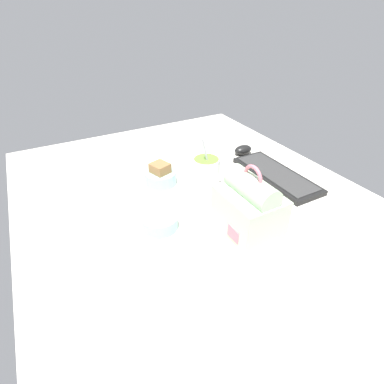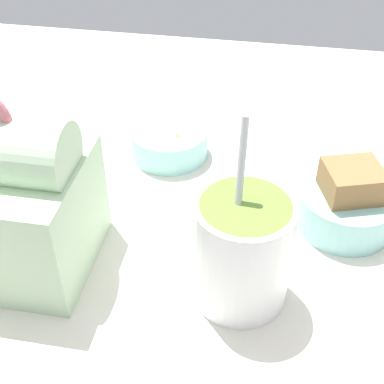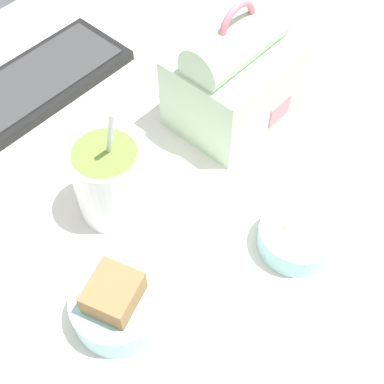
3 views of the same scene
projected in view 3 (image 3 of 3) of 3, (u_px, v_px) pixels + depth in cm
name	position (u px, v px, depth cm)	size (l,w,h in cm)	color
desk_surface	(171.00, 210.00, 75.68)	(140.00, 110.00, 2.00)	silver
keyboard	(27.00, 89.00, 87.12)	(35.26, 13.78, 2.10)	black
lunch_bag	(233.00, 78.00, 78.78)	(17.41, 14.15, 20.68)	#B7D6AD
soup_cup	(110.00, 180.00, 70.03)	(9.41, 9.41, 19.40)	white
bento_bowl_sandwich	(117.00, 305.00, 63.11)	(10.98, 10.98, 7.96)	#93D1CC
bento_bowl_snacks	(297.00, 236.00, 69.67)	(10.19, 10.19, 4.61)	#93D1CC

